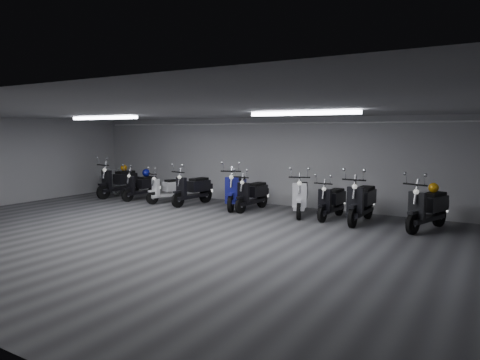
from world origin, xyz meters
The scene contains 20 objects.
floor centered at (0.00, 0.00, -0.01)m, with size 14.00×10.00×0.01m, color #3E3E41.
ceiling centered at (0.00, 0.00, 2.80)m, with size 14.00×10.00×0.01m, color gray.
back_wall centered at (0.00, 5.00, 1.40)m, with size 14.00×0.01×2.80m, color #A1A1A3.
fluor_strip_left centered at (-3.00, 1.00, 2.74)m, with size 2.40×0.18×0.08m, color white.
fluor_strip_right centered at (3.00, 1.00, 2.74)m, with size 2.40×0.18×0.08m, color white.
conduit centered at (0.00, 4.92, 2.62)m, with size 0.05×0.05×13.60m, color white.
scooter_0 centered at (-5.20, 3.50, 0.75)m, with size 0.67×2.00×1.49m, color black, non-canonical shape.
scooter_1 centered at (-4.06, 3.47, 0.63)m, with size 0.57×1.70×1.27m, color black, non-canonical shape.
scooter_2 centered at (-2.91, 3.48, 0.61)m, with size 0.55×1.64×1.22m, color white, non-canonical shape.
scooter_3 centered at (-1.88, 3.52, 0.69)m, with size 0.62×1.85×1.38m, color black, non-canonical shape.
scooter_4 centered at (-0.36, 3.73, 0.75)m, with size 0.67×2.01×1.50m, color navy, non-canonical shape.
scooter_5 centered at (0.25, 3.67, 0.65)m, with size 0.58×1.75×1.30m, color black, non-canonical shape.
scooter_6 centered at (1.79, 3.74, 0.71)m, with size 0.64×1.91×1.42m, color white, non-canonical shape.
scooter_7 centered at (2.71, 3.69, 0.63)m, with size 0.57×1.70×1.27m, color black, non-canonical shape.
scooter_8 centered at (3.56, 3.56, 0.74)m, with size 0.66×1.98×1.47m, color black, non-canonical shape.
scooter_9 centered at (5.14, 3.53, 0.72)m, with size 0.64×1.93×1.44m, color black, non-canonical shape.
bicycle centered at (-6.19, 3.95, 0.62)m, with size 0.68×1.92×1.24m, color silver.
helmet_0 centered at (-5.19, 3.78, 1.04)m, with size 0.24×0.24×0.24m, color #C37B0B.
helmet_1 centered at (5.23, 3.79, 1.01)m, with size 0.24×0.24×0.24m, color orange.
helmet_2 centered at (-4.03, 3.71, 0.92)m, with size 0.27×0.27×0.27m, color navy.
Camera 1 is at (6.59, -7.50, 2.36)m, focal length 32.45 mm.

